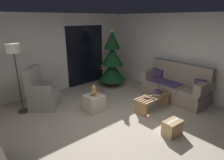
% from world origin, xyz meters
% --- Properties ---
extents(ground_plane, '(7.00, 7.00, 0.00)m').
position_xyz_m(ground_plane, '(0.00, 0.00, 0.00)').
color(ground_plane, '#B2A38E').
extents(wall_back, '(5.72, 0.12, 2.50)m').
position_xyz_m(wall_back, '(0.00, 3.06, 1.25)').
color(wall_back, silver).
rests_on(wall_back, ground).
extents(wall_right, '(0.12, 6.00, 2.50)m').
position_xyz_m(wall_right, '(2.86, 0.00, 1.25)').
color(wall_right, silver).
rests_on(wall_right, ground).
extents(patio_door_frame, '(1.60, 0.02, 2.20)m').
position_xyz_m(patio_door_frame, '(1.13, 2.99, 1.10)').
color(patio_door_frame, silver).
rests_on(patio_door_frame, ground).
extents(patio_door_glass, '(1.50, 0.02, 2.10)m').
position_xyz_m(patio_door_glass, '(1.13, 2.97, 1.05)').
color(patio_door_glass, black).
rests_on(patio_door_glass, ground).
extents(couch, '(0.83, 1.96, 1.08)m').
position_xyz_m(couch, '(2.32, 0.02, 0.40)').
color(couch, gray).
rests_on(couch, ground).
extents(coffee_table, '(1.10, 0.40, 0.38)m').
position_xyz_m(coffee_table, '(1.28, 0.03, 0.25)').
color(coffee_table, '#9E7547').
rests_on(coffee_table, ground).
extents(remote_white, '(0.15, 0.13, 0.02)m').
position_xyz_m(remote_white, '(1.27, 0.03, 0.39)').
color(remote_white, silver).
rests_on(remote_white, coffee_table).
extents(remote_graphite, '(0.11, 0.16, 0.02)m').
position_xyz_m(remote_graphite, '(1.11, -0.07, 0.39)').
color(remote_graphite, '#333338').
rests_on(remote_graphite, coffee_table).
extents(remote_black, '(0.12, 0.16, 0.02)m').
position_xyz_m(remote_black, '(1.01, 0.03, 0.39)').
color(remote_black, black).
rests_on(remote_black, coffee_table).
extents(remote_silver, '(0.11, 0.16, 0.02)m').
position_xyz_m(remote_silver, '(1.39, -0.02, 0.39)').
color(remote_silver, '#ADADB2').
rests_on(remote_silver, coffee_table).
extents(book_stack, '(0.26, 0.22, 0.07)m').
position_xyz_m(book_stack, '(1.56, 0.09, 0.41)').
color(book_stack, '#337042').
rests_on(book_stack, coffee_table).
extents(cell_phone, '(0.12, 0.16, 0.01)m').
position_xyz_m(cell_phone, '(1.58, 0.10, 0.45)').
color(cell_phone, black).
rests_on(cell_phone, book_stack).
extents(christmas_tree, '(0.96, 0.96, 2.03)m').
position_xyz_m(christmas_tree, '(1.67, 2.14, 0.90)').
color(christmas_tree, '#4C1E19').
rests_on(christmas_tree, ground).
extents(armchair, '(0.97, 0.97, 1.13)m').
position_xyz_m(armchair, '(-0.90, 2.09, 0.40)').
color(armchair, gray).
rests_on(armchair, ground).
extents(floor_lamp, '(0.32, 0.32, 1.78)m').
position_xyz_m(floor_lamp, '(-1.41, 2.18, 1.51)').
color(floor_lamp, '#2D2D30').
rests_on(floor_lamp, ground).
extents(ottoman, '(0.44, 0.44, 0.43)m').
position_xyz_m(ottoman, '(0.04, 1.00, 0.22)').
color(ottoman, beige).
rests_on(ottoman, ground).
extents(teddy_bear_honey, '(0.22, 0.21, 0.29)m').
position_xyz_m(teddy_bear_honey, '(0.04, 0.99, 0.55)').
color(teddy_bear_honey, tan).
rests_on(teddy_bear_honey, ottoman).
extents(cardboard_box_taped_mid_floor, '(0.43, 0.29, 0.32)m').
position_xyz_m(cardboard_box_taped_mid_floor, '(0.63, -0.96, 0.16)').
color(cardboard_box_taped_mid_floor, tan).
rests_on(cardboard_box_taped_mid_floor, ground).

